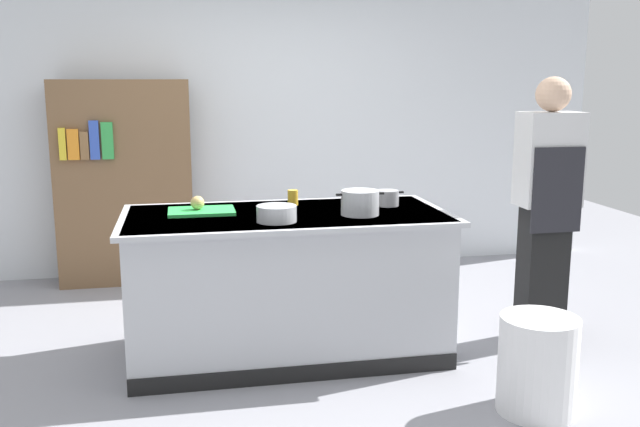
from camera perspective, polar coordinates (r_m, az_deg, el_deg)
The scene contains 12 objects.
ground_plane at distance 4.49m, azimuth -2.69°, elevation -11.31°, with size 10.00×10.00×0.00m, color gray.
back_wall at distance 6.24m, azimuth -5.72°, elevation 9.09°, with size 6.40×0.12×3.00m, color silver.
counter_island at distance 4.34m, azimuth -2.74°, elevation -5.62°, with size 1.98×0.98×0.90m.
cutting_board at distance 4.30m, azimuth -9.71°, elevation 0.18°, with size 0.40×0.28×0.02m, color green.
onion at distance 4.29m, azimuth -10.04°, elevation 0.87°, with size 0.08×0.08×0.08m, color tan.
stock_pot at distance 4.17m, azimuth 3.31°, elevation 0.90°, with size 0.29×0.23×0.15m.
sauce_pan at distance 4.49m, azimuth 5.55°, elevation 1.28°, with size 0.21×0.15×0.10m.
mixing_bowl at distance 3.98m, azimuth -3.59°, elevation -0.01°, with size 0.23×0.23×0.09m, color #B7BABF.
juice_cup at distance 4.49m, azimuth -2.25°, elevation 1.31°, with size 0.07×0.07×0.10m, color yellow.
trash_bin at distance 3.83m, azimuth 17.43°, elevation -11.77°, with size 0.40×0.40×0.51m, color white.
person_chef at distance 4.71m, azimuth 18.12°, elevation 0.78°, with size 0.38×0.25×1.72m.
bookshelf at distance 5.99m, azimuth -15.77°, elevation 2.42°, with size 1.10×0.31×1.70m.
Camera 1 is at (-0.60, -4.11, 1.71)m, focal length 38.96 mm.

